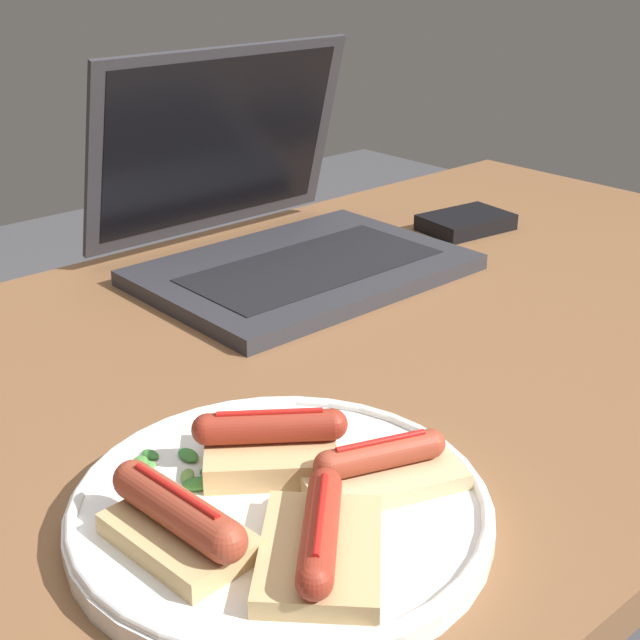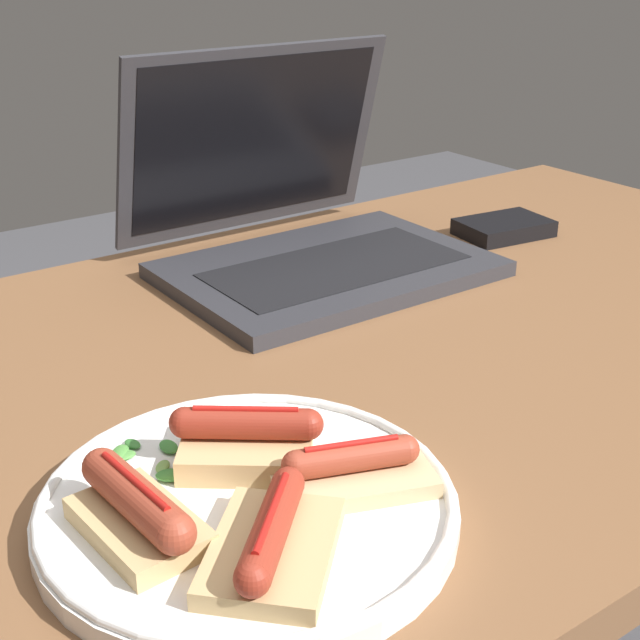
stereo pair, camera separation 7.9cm
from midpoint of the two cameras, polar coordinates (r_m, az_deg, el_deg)
name	(u,v)px [view 2 (the right image)]	position (r m, az deg, el deg)	size (l,w,h in m)	color
desk	(355,428)	(0.93, 4.70, -7.00)	(1.43, 0.77, 0.77)	brown
laptop	(306,230)	(1.07, 1.20, 5.73)	(0.37, 0.32, 0.25)	#2D2D33
plate	(248,504)	(0.63, -1.02, -11.84)	(0.29, 0.29, 0.02)	white
sausage_toast_left	(247,440)	(0.66, -1.28, -7.77)	(0.12, 0.12, 0.05)	tan
sausage_toast_middle	(351,469)	(0.64, 5.60, -9.61)	(0.13, 0.10, 0.04)	#D6B784
sausage_toast_right	(138,511)	(0.59, -7.80, -12.13)	(0.07, 0.12, 0.04)	tan
sausage_toast_extra	(272,542)	(0.57, 1.00, -14.13)	(0.13, 0.13, 0.04)	tan
salad_pile	(151,459)	(0.67, -7.44, -8.93)	(0.06, 0.08, 0.01)	#4C8E3D
external_drive	(504,228)	(1.23, 13.50, 5.73)	(0.13, 0.09, 0.02)	black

